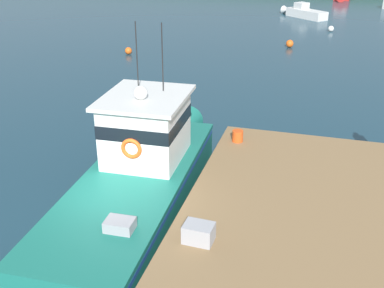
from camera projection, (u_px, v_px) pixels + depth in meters
The scene contains 9 objects.
ground_plane at pixel (121, 227), 12.13m from camera, with size 200.00×200.00×0.00m, color #193847.
dock at pixel (318, 221), 10.48m from camera, with size 6.00×9.00×1.20m.
main_fishing_boat at pixel (140, 175), 12.56m from camera, with size 2.85×9.86×4.80m.
crate_stack_near_edge at pixel (199, 233), 9.51m from camera, with size 0.60×0.44×0.39m, color #9E9EA3.
bait_bucket at pixel (238, 136), 13.99m from camera, with size 0.32×0.32×0.34m, color #E04C19.
moored_boat_far_left at pixel (304, 12), 40.03m from camera, with size 4.13×3.72×1.18m.
mooring_buoy_outer at pixel (290, 44), 30.12m from camera, with size 0.47×0.47×0.47m, color #EA5B19.
mooring_buoy_inshore at pixel (128, 51), 28.49m from camera, with size 0.42×0.42×0.42m, color #EA5B19.
mooring_buoy_spare_mooring at pixel (331, 29), 34.66m from camera, with size 0.41×0.41×0.41m, color silver.
Camera 1 is at (4.57, -9.24, 6.99)m, focal length 44.38 mm.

